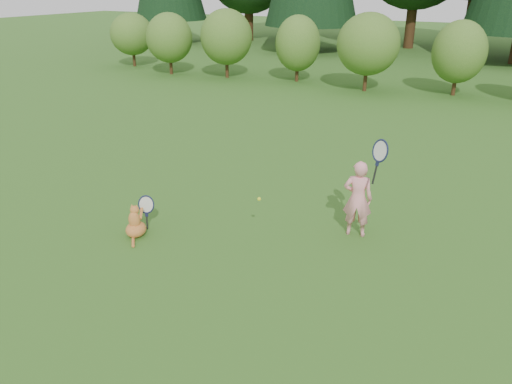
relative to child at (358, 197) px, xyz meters
The scene contains 5 objects.
ground 2.33m from the child, 139.88° to the right, with size 100.00×100.00×0.00m, color #275919.
shrub_row 11.71m from the child, 98.42° to the left, with size 28.00×3.00×2.80m, color #406A21, non-canonical shape.
child is the anchor object (origin of this frame).
cat 3.61m from the child, 151.70° to the right, with size 0.49×0.78×0.75m.
tennis_ball 1.60m from the child, 143.93° to the right, with size 0.06×0.06×0.06m.
Camera 1 is at (3.68, -5.76, 3.85)m, focal length 35.00 mm.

